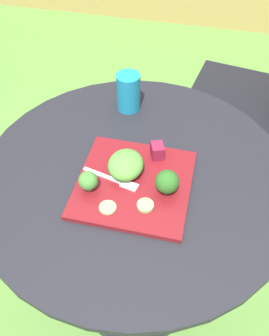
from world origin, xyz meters
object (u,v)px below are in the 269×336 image
patio_chair (266,85)px  salad_plate (134,184)px  fork (115,180)px  drinking_glass (128,94)px

patio_chair → salad_plate: bearing=-114.7°
salad_plate → fork: fork is taller
patio_chair → fork: patio_chair is taller
patio_chair → drinking_glass: (-0.47, -0.53, 0.25)m
fork → drinking_glass: bearing=97.5°
patio_chair → drinking_glass: bearing=-131.9°
patio_chair → salad_plate: patio_chair is taller
patio_chair → drinking_glass: 0.75m
patio_chair → fork: size_ratio=5.85×
fork → salad_plate: bearing=7.8°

